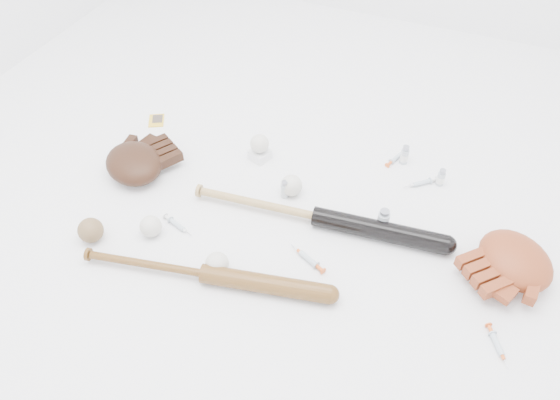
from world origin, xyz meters
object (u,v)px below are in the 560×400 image
at_px(bat_dark, 316,216).
at_px(glove_dark, 134,163).
at_px(bat_wood, 204,274).
at_px(pedestal, 260,155).

bearing_deg(bat_dark, glove_dark, 176.04).
relative_size(bat_dark, bat_wood, 1.11).
bearing_deg(bat_wood, pedestal, 86.19).
relative_size(glove_dark, pedestal, 4.17).
distance_m(glove_dark, pedestal, 0.45).
distance_m(bat_dark, bat_wood, 0.41).
bearing_deg(bat_dark, bat_wood, -129.41).
distance_m(bat_dark, pedestal, 0.38).
height_order(bat_dark, glove_dark, glove_dark).
relative_size(bat_dark, glove_dark, 3.23).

